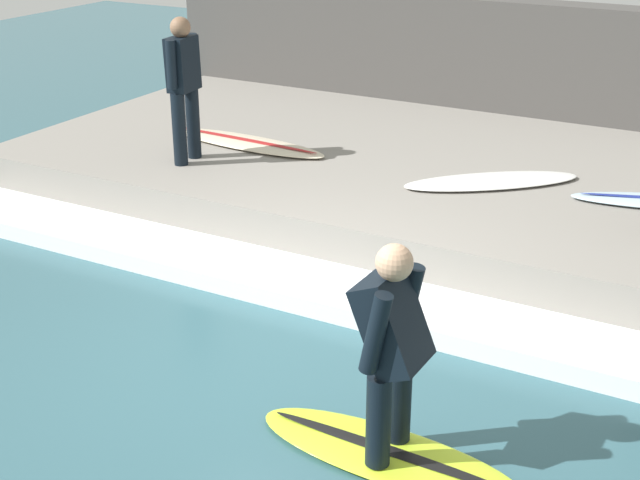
% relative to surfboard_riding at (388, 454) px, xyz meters
% --- Properties ---
extents(ground_plane, '(28.00, 28.00, 0.00)m').
position_rel_surfboard_riding_xyz_m(ground_plane, '(0.83, 1.29, -0.03)').
color(ground_plane, '#335B66').
extents(concrete_ledge, '(4.40, 9.59, 0.52)m').
position_rel_surfboard_riding_xyz_m(concrete_ledge, '(4.37, 1.29, 0.23)').
color(concrete_ledge, gray).
rests_on(concrete_ledge, ground_plane).
extents(back_wall, '(0.50, 10.07, 1.92)m').
position_rel_surfboard_riding_xyz_m(back_wall, '(6.82, 1.29, 0.93)').
color(back_wall, '#474442').
rests_on(back_wall, ground_plane).
extents(wave_foam_crest, '(0.76, 9.11, 0.17)m').
position_rel_surfboard_riding_xyz_m(wave_foam_crest, '(1.79, 1.29, 0.05)').
color(wave_foam_crest, white).
rests_on(wave_foam_crest, ground_plane).
extents(surfboard_riding, '(0.62, 1.83, 0.07)m').
position_rel_surfboard_riding_xyz_m(surfboard_riding, '(0.00, 0.00, 0.00)').
color(surfboard_riding, '#BFE02D').
rests_on(surfboard_riding, ground_plane).
extents(surfer_riding, '(0.55, 0.44, 1.42)m').
position_rel_surfboard_riding_xyz_m(surfer_riding, '(0.00, 0.00, 0.82)').
color(surfer_riding, black).
rests_on(surfer_riding, surfboard_riding).
extents(surfer_waiting_near, '(0.52, 0.26, 1.53)m').
position_rel_surfboard_riding_xyz_m(surfer_waiting_near, '(3.08, 3.79, 1.35)').
color(surfer_waiting_near, black).
rests_on(surfer_waiting_near, concrete_ledge).
extents(surfboard_waiting_near, '(0.65, 2.08, 0.07)m').
position_rel_surfboard_riding_xyz_m(surfboard_waiting_near, '(3.87, 3.54, 0.52)').
color(surfboard_waiting_near, beige).
rests_on(surfboard_waiting_near, concrete_ledge).
extents(surfboard_spare, '(1.56, 1.72, 0.06)m').
position_rel_surfboard_riding_xyz_m(surfboard_spare, '(3.92, 0.67, 0.52)').
color(surfboard_spare, white).
rests_on(surfboard_spare, concrete_ledge).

